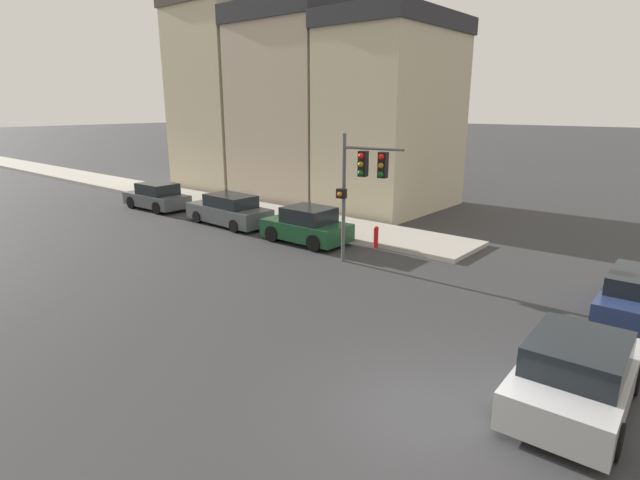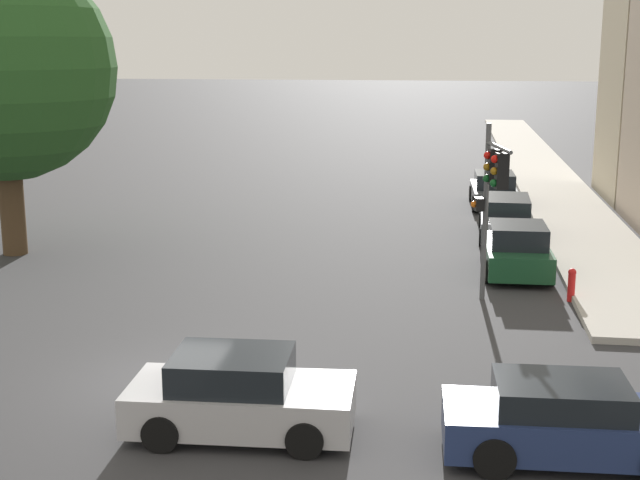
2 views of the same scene
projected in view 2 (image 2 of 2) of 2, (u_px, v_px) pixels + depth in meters
The scene contains 10 objects.
ground_plane at pixel (162, 382), 18.40m from camera, with size 300.00×300.00×0.00m, color #333335.
sidewalk_strip at pixel (538, 167), 49.50m from camera, with size 3.31×60.00×0.18m.
street_tree at pixel (2, 68), 28.27m from camera, with size 7.25×7.25×9.72m.
traffic_signal at pixel (492, 183), 22.95m from camera, with size 0.88×2.40×4.79m.
crossing_car_0 at pixel (239, 396), 15.89m from camera, with size 4.07×2.11×1.49m.
crossing_car_1 at pixel (568, 422), 14.89m from camera, with size 4.27×1.96×1.38m.
parked_car_0 at pixel (517, 251), 26.81m from camera, with size 2.01×3.86×1.56m.
parked_car_1 at pixel (506, 219), 31.79m from camera, with size 1.99×4.83×1.52m.
parked_car_2 at pixel (494, 191), 37.80m from camera, with size 1.98×4.17×1.50m.
fire_hydrant at pixel (572, 284), 24.05m from camera, with size 0.22×0.22×0.92m.
Camera 2 is at (5.63, -16.70, 6.87)m, focal length 50.00 mm.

